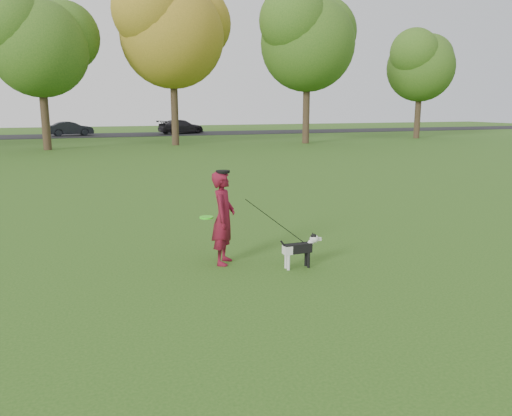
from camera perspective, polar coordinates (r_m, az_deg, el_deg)
name	(u,v)px	position (r m, az deg, el deg)	size (l,w,h in m)	color
ground	(248,272)	(8.13, -0.87, -7.33)	(120.00, 120.00, 0.00)	#285116
road	(103,135)	(47.40, -17.13, 7.96)	(120.00, 7.00, 0.02)	black
man	(223,218)	(8.38, -3.74, -1.14)	(0.58, 0.38, 1.58)	maroon
dog	(301,247)	(8.28, 5.13, -4.48)	(0.76, 0.15, 0.58)	black
car_mid	(71,129)	(47.31, -20.41, 8.50)	(1.30, 3.73, 1.23)	black
car_right	(181,127)	(48.29, -8.54, 9.18)	(1.81, 4.45, 1.29)	black
man_held_items	(275,221)	(8.32, 2.21, -1.54)	(1.65, 0.78, 1.21)	#3BFF20
tree_row	(84,25)	(33.68, -19.07, 19.17)	(51.74, 8.86, 12.01)	#38281C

